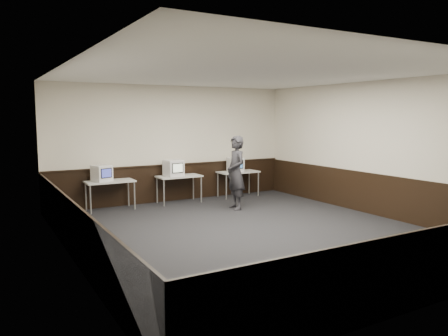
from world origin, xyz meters
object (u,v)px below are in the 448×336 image
object	(u,v)px
emac_left	(102,173)
emac_center	(174,168)
desk_right	(238,174)
desk_center	(179,178)
emac_right	(235,164)
person	(236,173)
desk_left	(110,183)

from	to	relation	value
emac_left	emac_center	bearing A→B (deg)	-18.52
desk_right	emac_left	distance (m)	4.00
desk_center	emac_left	bearing A→B (deg)	179.74
emac_right	person	xyz separation A→B (m)	(-0.87, -1.46, -0.02)
emac_center	emac_right	size ratio (longest dim) A/B	1.00
desk_center	person	size ratio (longest dim) A/B	0.64
desk_center	desk_left	bearing A→B (deg)	180.00
person	desk_center	bearing A→B (deg)	-140.98
emac_center	emac_right	bearing A→B (deg)	-4.86
desk_left	emac_left	size ratio (longest dim) A/B	2.29
emac_left	emac_right	distance (m)	3.89
desk_left	emac_center	size ratio (longest dim) A/B	2.34
desk_left	desk_center	xyz separation A→B (m)	(1.90, 0.00, 0.00)
desk_right	emac_left	size ratio (longest dim) A/B	2.29
emac_left	desk_right	bearing A→B (deg)	-17.48
desk_left	emac_right	size ratio (longest dim) A/B	2.33
desk_center	emac_center	xyz separation A→B (m)	(-0.17, -0.03, 0.29)
emac_center	emac_right	distance (m)	1.97
emac_left	emac_center	xyz separation A→B (m)	(1.92, -0.04, 0.02)
emac_left	emac_right	world-z (taller)	emac_right
desk_left	emac_right	world-z (taller)	emac_right
desk_left	emac_left	world-z (taller)	emac_left
emac_center	person	distance (m)	1.81
emac_left	emac_right	xyz separation A→B (m)	(3.89, -0.02, 0.01)
emac_left	emac_right	bearing A→B (deg)	-17.62
desk_left	emac_center	world-z (taller)	emac_center
desk_center	desk_right	xyz separation A→B (m)	(1.90, 0.00, 0.00)
desk_center	emac_right	distance (m)	1.82
desk_right	emac_right	bearing A→B (deg)	-174.84
desk_center	desk_right	world-z (taller)	same
emac_right	emac_left	bearing A→B (deg)	-168.67
person	emac_left	bearing A→B (deg)	-109.26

